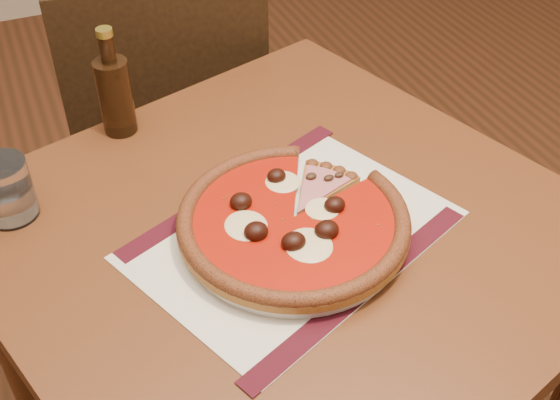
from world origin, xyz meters
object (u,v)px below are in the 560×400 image
Objects in this scene: chair_far at (168,124)px; pizza at (293,219)px; bottle at (115,93)px; water_glass at (6,190)px; plate at (293,229)px; table at (285,273)px.

pizza is (0.01, -0.69, 0.27)m from chair_far.
bottle reaches higher than pizza.
water_glass is at bearing -142.33° from bottle.
chair_far reaches higher than plate.
plate is 0.95× the size of pizza.
chair_far is at bearing 90.82° from pizza.
table is 0.12m from plate.
pizza is at bearing -65.13° from bottle.
chair_far is at bearing 90.78° from table.
water_glass is at bearing 150.73° from plate.
water_glass is 0.49× the size of bottle.
bottle reaches higher than chair_far.
water_glass is (-0.36, 0.20, 0.04)m from plate.
chair_far is 2.88× the size of plate.
table is 3.24× the size of plate.
water_glass reaches higher than table.
chair_far is (-0.01, 0.66, -0.14)m from table.
chair_far is 2.75× the size of pizza.
bottle is at bearing 116.44° from table.
chair_far is 0.73m from plate.
table is 0.42m from water_glass.
water_glass is (-0.36, 0.18, 0.15)m from table.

